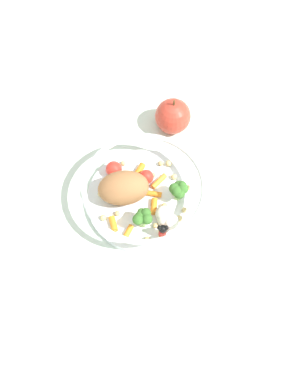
{
  "coord_description": "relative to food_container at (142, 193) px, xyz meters",
  "views": [
    {
      "loc": [
        0.23,
        0.27,
        0.73
      ],
      "look_at": [
        -0.01,
        -0.01,
        0.03
      ],
      "focal_mm": 41.95,
      "sensor_mm": 36.0,
      "label": 1
    }
  ],
  "objects": [
    {
      "name": "ground_plane",
      "position": [
        0.0,
        0.01,
        -0.03
      ],
      "size": [
        2.4,
        2.4,
        0.0
      ],
      "primitive_type": "plane",
      "color": "silver"
    },
    {
      "name": "food_container",
      "position": [
        0.0,
        0.0,
        0.0
      ],
      "size": [
        0.22,
        0.22,
        0.07
      ],
      "color": "white",
      "rests_on": "ground_plane"
    },
    {
      "name": "loose_apple",
      "position": [
        -0.15,
        -0.09,
        0.0
      ],
      "size": [
        0.07,
        0.07,
        0.08
      ],
      "color": "#BC3828",
      "rests_on": "ground_plane"
    }
  ]
}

